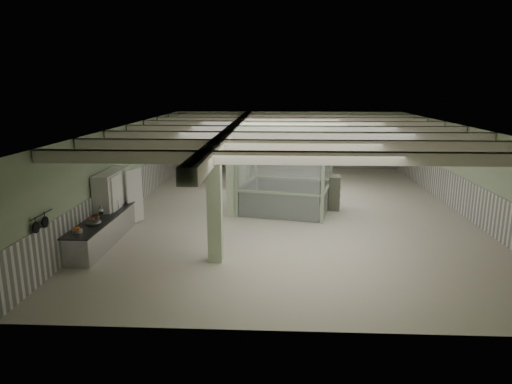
{
  "coord_description": "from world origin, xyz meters",
  "views": [
    {
      "loc": [
        -0.66,
        -18.98,
        5.22
      ],
      "look_at": [
        -1.45,
        -2.32,
        1.3
      ],
      "focal_mm": 32.0,
      "sensor_mm": 36.0,
      "label": 1
    }
  ],
  "objects_px": {
    "prep_counter": "(107,226)",
    "walkin_cooler": "(114,201)",
    "guard_booth": "(286,165)",
    "filing_cabinet": "(334,193)"
  },
  "relations": [
    {
      "from": "walkin_cooler",
      "to": "guard_booth",
      "type": "distance_m",
      "value": 7.01
    },
    {
      "from": "prep_counter",
      "to": "walkin_cooler",
      "type": "bearing_deg",
      "value": 94.66
    },
    {
      "from": "walkin_cooler",
      "to": "filing_cabinet",
      "type": "relative_size",
      "value": 1.63
    },
    {
      "from": "prep_counter",
      "to": "walkin_cooler",
      "type": "relative_size",
      "value": 2.32
    },
    {
      "from": "guard_booth",
      "to": "filing_cabinet",
      "type": "height_order",
      "value": "guard_booth"
    },
    {
      "from": "prep_counter",
      "to": "guard_booth",
      "type": "bearing_deg",
      "value": 31.88
    },
    {
      "from": "guard_booth",
      "to": "filing_cabinet",
      "type": "bearing_deg",
      "value": 21.0
    },
    {
      "from": "walkin_cooler",
      "to": "prep_counter",
      "type": "bearing_deg",
      "value": -85.34
    },
    {
      "from": "filing_cabinet",
      "to": "walkin_cooler",
      "type": "bearing_deg",
      "value": -151.89
    },
    {
      "from": "walkin_cooler",
      "to": "filing_cabinet",
      "type": "bearing_deg",
      "value": 20.6
    }
  ]
}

